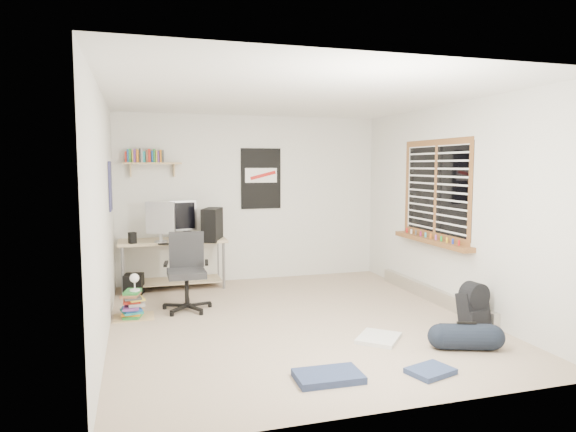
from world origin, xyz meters
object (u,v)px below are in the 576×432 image
object	(u,v)px
desk	(173,263)
office_chair	(186,270)
duffel_bag	(466,335)
book_stack	(134,305)
backpack	(474,311)

from	to	relation	value
desk	office_chair	distance (m)	1.23
duffel_bag	book_stack	world-z (taller)	duffel_bag
office_chair	duffel_bag	size ratio (longest dim) A/B	1.94
office_chair	book_stack	distance (m)	0.72
duffel_bag	book_stack	distance (m)	3.63
office_chair	duffel_bag	distance (m)	3.24
office_chair	book_stack	xyz separation A→B (m)	(-0.62, -0.14, -0.34)
desk	duffel_bag	distance (m)	4.17
backpack	book_stack	world-z (taller)	backpack
duffel_bag	book_stack	size ratio (longest dim) A/B	1.00
desk	backpack	size ratio (longest dim) A/B	3.74
backpack	duffel_bag	bearing A→B (deg)	-140.56
office_chair	book_stack	world-z (taller)	office_chair
backpack	duffel_bag	distance (m)	0.68
office_chair	backpack	distance (m)	3.31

